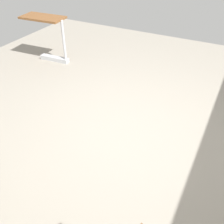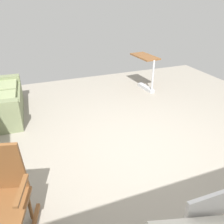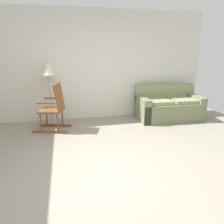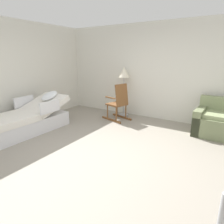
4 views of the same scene
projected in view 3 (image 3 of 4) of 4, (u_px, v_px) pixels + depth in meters
The scene contains 5 objects.
ground_plane at pixel (109, 169), 3.31m from camera, with size 7.46×7.46×0.00m, color gray.
back_wall at pixel (87, 66), 5.47m from camera, with size 6.17×0.10×2.70m, color silver.
couch at pixel (168, 107), 5.65m from camera, with size 1.63×0.92×0.85m.
rocking_chair at pixel (54, 108), 4.79m from camera, with size 0.86×0.66×1.05m.
floor_lamp at pixel (48, 73), 5.01m from camera, with size 0.34×0.34×1.48m.
Camera 3 is at (-0.60, -2.88, 1.75)m, focal length 34.96 mm.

